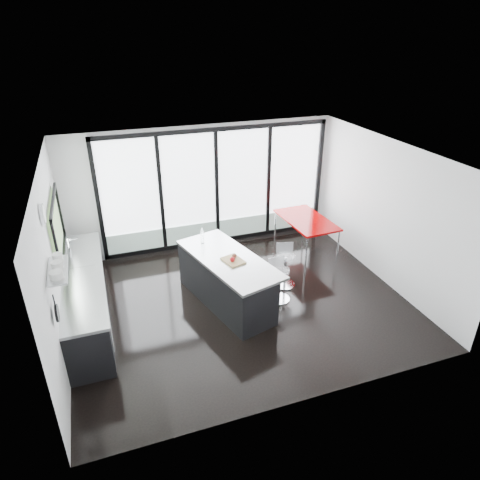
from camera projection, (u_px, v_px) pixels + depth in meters
name	position (u px, v px, depth m)	size (l,w,h in m)	color
floor	(240.00, 302.00, 8.02)	(6.00, 5.00, 0.00)	black
ceiling	(240.00, 156.00, 6.76)	(6.00, 5.00, 0.00)	white
wall_back	(215.00, 193.00, 9.60)	(6.00, 0.09, 2.80)	silver
wall_front	(307.00, 320.00, 5.29)	(6.00, 0.00, 2.80)	silver
wall_left	(55.00, 247.00, 6.67)	(0.26, 5.00, 2.80)	silver
wall_right	(386.00, 213.00, 8.27)	(0.00, 5.00, 2.80)	silver
counter_cabinets	(86.00, 297.00, 7.36)	(0.69, 3.24, 1.36)	black
island	(225.00, 280.00, 7.83)	(1.51, 2.43, 1.20)	black
bar_stool_near	(279.00, 285.00, 7.95)	(0.41, 0.41, 0.66)	silver
bar_stool_far	(285.00, 270.00, 8.39)	(0.43, 0.43, 0.68)	silver
red_table	(305.00, 236.00, 9.60)	(0.88, 1.54, 0.82)	#910203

